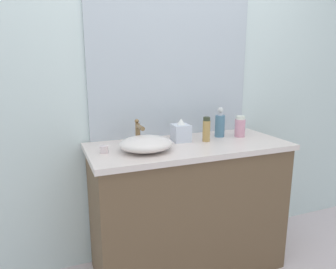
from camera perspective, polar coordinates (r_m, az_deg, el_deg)
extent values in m
cube|color=silver|center=(2.21, -2.17, 10.00)|extent=(6.00, 0.06, 2.60)
cube|color=brown|center=(2.18, 3.72, -13.73)|extent=(1.26, 0.54, 0.87)
cube|color=silver|center=(2.02, 3.91, -2.21)|extent=(1.30, 0.58, 0.03)
cube|color=#B2BCC6|center=(2.21, 0.84, 13.41)|extent=(1.19, 0.01, 1.05)
ellipsoid|color=silver|center=(1.84, -4.07, -1.72)|extent=(0.32, 0.29, 0.09)
cylinder|color=brown|center=(1.99, -5.59, 0.11)|extent=(0.03, 0.03, 0.14)
cylinder|color=brown|center=(1.93, -5.16, 1.36)|extent=(0.03, 0.11, 0.03)
sphere|color=brown|center=(2.00, -5.79, 2.47)|extent=(0.03, 0.03, 0.03)
cylinder|color=teal|center=(2.22, 9.55, 1.54)|extent=(0.07, 0.07, 0.15)
cylinder|color=silver|center=(2.21, 9.63, 3.73)|extent=(0.03, 0.03, 0.02)
sphere|color=silver|center=(2.20, 9.66, 4.47)|extent=(0.04, 0.04, 0.04)
cylinder|color=silver|center=(2.19, 9.81, 4.43)|extent=(0.02, 0.02, 0.02)
cylinder|color=tan|center=(2.08, 7.10, 0.65)|extent=(0.05, 0.05, 0.14)
cylinder|color=#303723|center=(2.06, 7.16, 2.89)|extent=(0.05, 0.05, 0.02)
cylinder|color=pink|center=(2.26, 13.14, 1.19)|extent=(0.07, 0.07, 0.12)
cylinder|color=silver|center=(2.25, 13.24, 3.05)|extent=(0.06, 0.06, 0.02)
cube|color=silver|center=(2.07, 2.41, 0.29)|extent=(0.12, 0.12, 0.11)
cone|color=white|center=(2.05, 2.43, 2.32)|extent=(0.06, 0.06, 0.04)
cylinder|color=silver|center=(1.84, -11.75, -2.71)|extent=(0.05, 0.05, 0.04)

